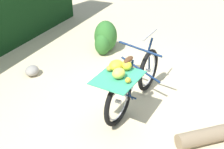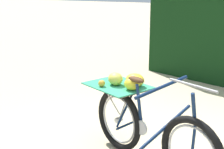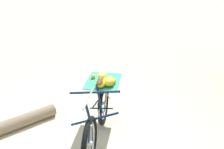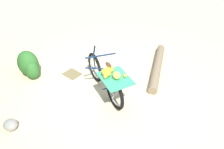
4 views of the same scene
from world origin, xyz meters
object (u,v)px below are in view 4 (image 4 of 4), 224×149
Objects in this scene: shrub_cluster at (29,65)px; bicycle at (106,78)px; fallen_log at (157,67)px; path_stone at (11,125)px.

bicycle is at bearing -161.64° from shrub_cluster.
bicycle is 2.42× the size of shrub_cluster.
shrub_cluster is (2.45, 2.26, 0.20)m from fallen_log.
bicycle is 0.85× the size of fallen_log.
shrub_cluster is 2.41× the size of path_stone.
fallen_log is at bearing -81.83° from bicycle.
path_stone is (1.24, 3.51, -0.01)m from fallen_log.
shrub_cluster reaches higher than path_stone.
fallen_log is at bearing -137.23° from shrub_cluster.
fallen_log is 3.34m from shrub_cluster.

